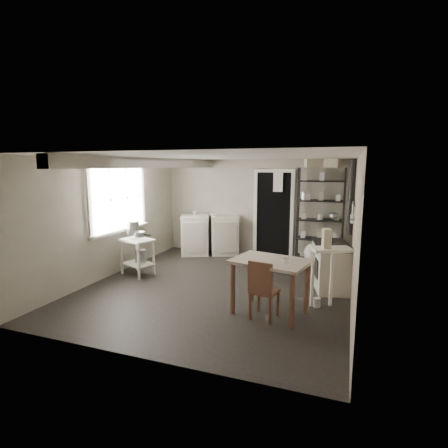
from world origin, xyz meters
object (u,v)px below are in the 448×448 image
(shelf_rack, at_px, (320,221))
(stove, at_px, (331,264))
(prep_table, at_px, (137,255))
(stockpot, at_px, (133,228))
(work_table, at_px, (270,288))
(chair, at_px, (265,285))
(flour_sack, at_px, (313,253))
(base_cabinets, at_px, (210,235))

(shelf_rack, distance_m, stove, 1.68)
(prep_table, height_order, stockpot, stockpot)
(work_table, distance_m, chair, 0.22)
(stockpot, relative_size, flour_sack, 0.58)
(stove, distance_m, work_table, 1.63)
(prep_table, bearing_deg, base_cabinets, 70.94)
(base_cabinets, relative_size, flour_sack, 3.15)
(stove, bearing_deg, base_cabinets, 138.89)
(prep_table, bearing_deg, shelf_rack, 32.20)
(base_cabinets, height_order, work_table, base_cabinets)
(base_cabinets, bearing_deg, flour_sack, -25.39)
(prep_table, distance_m, stockpot, 0.55)
(base_cabinets, height_order, stove, base_cabinets)
(flour_sack, bearing_deg, chair, -96.47)
(shelf_rack, bearing_deg, prep_table, -150.85)
(base_cabinets, distance_m, shelf_rack, 2.65)
(chair, xyz_separation_m, flour_sack, (0.35, 3.09, -0.24))
(stockpot, xyz_separation_m, shelf_rack, (3.42, 2.05, 0.01))
(stockpot, distance_m, work_table, 3.18)
(base_cabinets, xyz_separation_m, stove, (2.95, -1.53, -0.02))
(prep_table, relative_size, stockpot, 2.72)
(prep_table, bearing_deg, flour_sack, 31.86)
(base_cabinets, xyz_separation_m, work_table, (2.17, -2.97, -0.08))
(work_table, relative_size, flour_sack, 2.29)
(base_cabinets, height_order, flour_sack, base_cabinets)
(base_cabinets, relative_size, shelf_rack, 0.69)
(stove, xyz_separation_m, work_table, (-0.78, -1.44, -0.06))
(prep_table, relative_size, base_cabinets, 0.50)
(stove, bearing_deg, flour_sack, 93.84)
(prep_table, distance_m, stove, 3.69)
(base_cabinets, height_order, shelf_rack, shelf_rack)
(shelf_rack, height_order, stove, shelf_rack)
(stockpot, bearing_deg, prep_table, -17.18)
(stockpot, bearing_deg, flour_sack, 30.61)
(stockpot, relative_size, chair, 0.31)
(base_cabinets, relative_size, work_table, 1.38)
(prep_table, xyz_separation_m, flour_sack, (3.19, 1.99, -0.16))
(prep_table, xyz_separation_m, shelf_rack, (3.31, 2.08, 0.55))
(stove, xyz_separation_m, chair, (-0.81, -1.63, 0.04))
(stockpot, xyz_separation_m, stove, (3.76, 0.49, -0.50))
(work_table, bearing_deg, flour_sack, 83.79)
(base_cabinets, distance_m, stove, 3.32)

